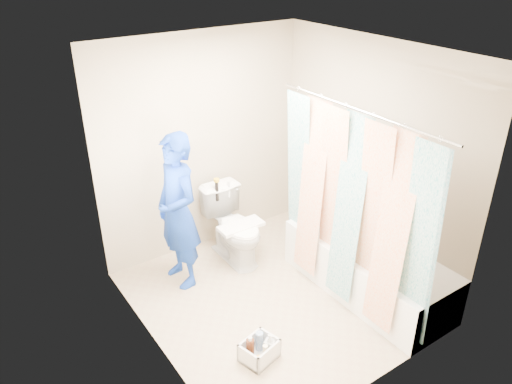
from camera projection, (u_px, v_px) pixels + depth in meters
floor at (272, 298)px, 4.94m from camera, size 2.60×2.60×0.00m
ceiling at (277, 52)px, 3.85m from camera, size 2.40×2.60×0.02m
wall_back at (202, 145)px, 5.35m from camera, size 2.40×0.02×2.40m
wall_front at (387, 260)px, 3.44m from camera, size 2.40×0.02×2.40m
wall_left at (148, 231)px, 3.79m from camera, size 0.02×2.60×2.40m
wall_right at (370, 160)px, 5.00m from camera, size 0.02×2.60×2.40m
bathtub at (367, 268)px, 4.94m from camera, size 0.70×1.75×0.50m
curtain_rod at (360, 110)px, 4.01m from camera, size 0.02×1.90×0.02m
shower_curtain at (350, 211)px, 4.43m from camera, size 0.06×1.75×1.80m
toilet at (235, 226)px, 5.40m from camera, size 0.46×0.79×0.80m
tank_lid at (241, 226)px, 5.27m from camera, size 0.49×0.22×0.04m
tank_internals at (220, 188)px, 5.35m from camera, size 0.20×0.06×0.26m
plumber at (178, 212)px, 4.85m from camera, size 0.41×0.61×1.61m
cleaning_caddy at (260, 350)px, 4.20m from camera, size 0.35×0.30×0.23m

